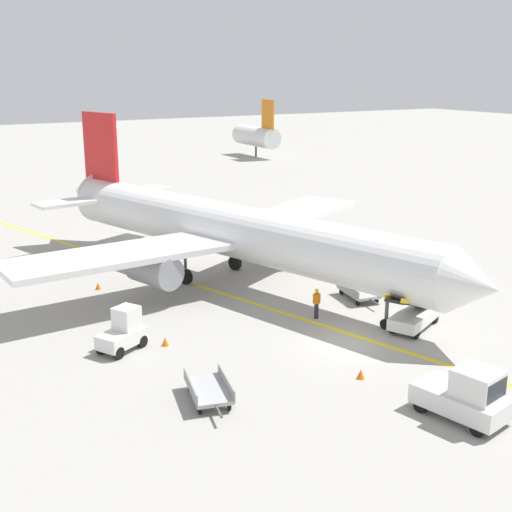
{
  "coord_description": "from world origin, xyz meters",
  "views": [
    {
      "loc": [
        -19.7,
        -24.92,
        13.24
      ],
      "look_at": [
        -0.38,
        8.74,
        2.5
      ],
      "focal_mm": 47.75,
      "sensor_mm": 36.0,
      "label": 1
    }
  ],
  "objects": [
    {
      "name": "ground_plane",
      "position": [
        0.0,
        0.0,
        0.0
      ],
      "size": [
        300.0,
        300.0,
        0.0
      ],
      "primitive_type": "plane",
      "color": "#9E9B93"
    },
    {
      "name": "taxi_line_yellow",
      "position": [
        -0.38,
        5.0,
        0.0
      ],
      "size": [
        23.1,
        76.76,
        0.01
      ],
      "primitive_type": "cube",
      "rotation": [
        0.0,
        0.0,
        0.29
      ],
      "color": "yellow",
      "rests_on": "ground"
    },
    {
      "name": "airliner",
      "position": [
        -0.54,
        12.27,
        3.42
      ],
      "size": [
        27.77,
        34.65,
        10.1
      ],
      "color": "white",
      "rests_on": "ground"
    },
    {
      "name": "pushback_tug",
      "position": [
        -0.7,
        -8.2,
        0.99
      ],
      "size": [
        2.63,
        3.92,
        2.2
      ],
      "color": "silver",
      "rests_on": "ground"
    },
    {
      "name": "baggage_tug_near_wing",
      "position": [
        -9.96,
        4.96,
        0.93
      ],
      "size": [
        2.73,
        2.28,
        2.1
      ],
      "color": "silver",
      "rests_on": "ground"
    },
    {
      "name": "belt_loader_forward_hold",
      "position": [
        8.23,
        8.62,
        0.78
      ],
      "size": [
        3.0,
        5.11,
        2.59
      ],
      "color": "silver",
      "rests_on": "ground"
    },
    {
      "name": "belt_loader_aft_hold",
      "position": [
        4.18,
        0.03,
        0.78
      ],
      "size": [
        5.06,
        3.27,
        2.59
      ],
      "color": "silver",
      "rests_on": "ground"
    },
    {
      "name": "baggage_cart_loaded",
      "position": [
        -8.69,
        -1.82,
        0.47
      ],
      "size": [
        2.18,
        3.84,
        0.94
      ],
      "color": "#A5A5A8",
      "rests_on": "ground"
    },
    {
      "name": "baggage_cart_empty_trailing",
      "position": [
        4.64,
        5.24,
        0.47
      ],
      "size": [
        2.02,
        3.84,
        0.94
      ],
      "color": "#A5A5A8",
      "rests_on": "ground"
    },
    {
      "name": "ground_crew_marshaller",
      "position": [
        0.62,
        3.84,
        0.91
      ],
      "size": [
        0.36,
        0.24,
        1.7
      ],
      "color": "#26262D",
      "rests_on": "ground"
    },
    {
      "name": "safety_cone_nose_left",
      "position": [
        3.51,
        17.74,
        0.22
      ],
      "size": [
        0.36,
        0.36,
        0.44
      ],
      "primitive_type": "cone",
      "color": "orange",
      "rests_on": "ground"
    },
    {
      "name": "safety_cone_nose_right",
      "position": [
        10.33,
        2.87,
        0.22
      ],
      "size": [
        0.36,
        0.36,
        0.44
      ],
      "primitive_type": "cone",
      "color": "orange",
      "rests_on": "ground"
    },
    {
      "name": "safety_cone_wingtip_left",
      "position": [
        -1.99,
        -3.35,
        0.22
      ],
      "size": [
        0.36,
        0.36,
        0.44
      ],
      "primitive_type": "cone",
      "color": "orange",
      "rests_on": "ground"
    },
    {
      "name": "safety_cone_wingtip_right",
      "position": [
        -8.23,
        14.73,
        0.22
      ],
      "size": [
        0.36,
        0.36,
        0.44
      ],
      "primitive_type": "cone",
      "color": "orange",
      "rests_on": "ground"
    },
    {
      "name": "safety_cone_tail_area",
      "position": [
        -8.06,
        4.38,
        0.22
      ],
      "size": [
        0.36,
        0.36,
        0.44
      ],
      "primitive_type": "cone",
      "color": "orange",
      "rests_on": "ground"
    },
    {
      "name": "distant_aircraft_mid_left",
      "position": [
        32.89,
        66.63,
        3.22
      ],
      "size": [
        3.0,
        10.1,
        8.8
      ],
      "color": "silver",
      "rests_on": "ground"
    }
  ]
}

